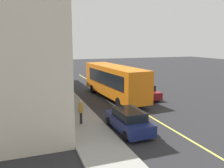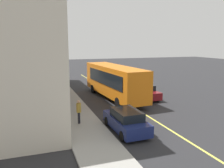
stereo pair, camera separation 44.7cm
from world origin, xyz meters
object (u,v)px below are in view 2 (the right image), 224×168
object	(u,v)px
traffic_light	(67,70)
car_yellow	(122,81)
car_maroon	(145,92)
pedestrian_waiting	(79,109)
bus	(114,80)
car_navy	(126,121)

from	to	relation	value
traffic_light	car_yellow	world-z (taller)	traffic_light
car_maroon	pedestrian_waiting	distance (m)	10.12
car_yellow	car_maroon	xyz separation A→B (m)	(-7.73, 0.49, 0.00)
traffic_light	car_maroon	bearing A→B (deg)	-135.03
bus	pedestrian_waiting	size ratio (longest dim) A/B	6.50
car_navy	pedestrian_waiting	bearing A→B (deg)	51.82
car_navy	car_maroon	size ratio (longest dim) A/B	1.00
traffic_light	pedestrian_waiting	bearing A→B (deg)	175.18
traffic_light	car_maroon	world-z (taller)	traffic_light
car_maroon	pedestrian_waiting	world-z (taller)	pedestrian_waiting
pedestrian_waiting	car_yellow	bearing A→B (deg)	-32.81
car_navy	pedestrian_waiting	xyz separation A→B (m)	(2.17, 2.76, 0.45)
traffic_light	car_maroon	distance (m)	10.29
traffic_light	car_maroon	size ratio (longest dim) A/B	0.74
car_maroon	bus	bearing A→B (deg)	71.09
car_yellow	car_navy	distance (m)	16.83
car_navy	bus	bearing A→B (deg)	-14.69
traffic_light	car_yellow	size ratio (longest dim) A/B	0.74
car_navy	pedestrian_waiting	distance (m)	3.54
bus	car_yellow	bearing A→B (deg)	-28.46
car_yellow	car_navy	world-z (taller)	same
bus	car_maroon	world-z (taller)	bus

